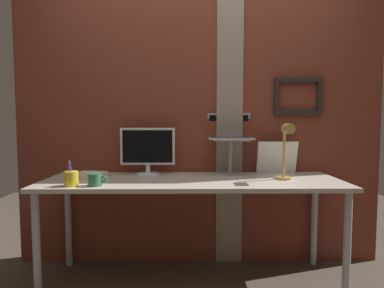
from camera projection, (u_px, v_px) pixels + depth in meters
ground_plane at (201, 281)px, 2.40m from camera, size 6.00×6.00×0.00m
brick_wall_back at (200, 108)px, 2.71m from camera, size 3.01×0.16×2.59m
desk at (192, 189)px, 2.35m from camera, size 2.15×0.67×0.77m
monitor at (148, 149)px, 2.55m from camera, size 0.43×0.18×0.37m
laptop_stand at (230, 151)px, 2.56m from camera, size 0.28×0.22×0.28m
laptop at (230, 132)px, 2.61m from camera, size 0.35×0.27×0.21m
whiteboard_panel at (277, 158)px, 2.60m from camera, size 0.32×0.08×0.26m
desk_lamp at (286, 145)px, 2.29m from camera, size 0.12×0.20×0.41m
pen_cup at (71, 179)px, 2.10m from camera, size 0.09×0.09×0.17m
coffee_mug at (95, 180)px, 2.10m from camera, size 0.13×0.09×0.08m
paper_clutter_stack at (91, 176)px, 2.34m from camera, size 0.22×0.18×0.05m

